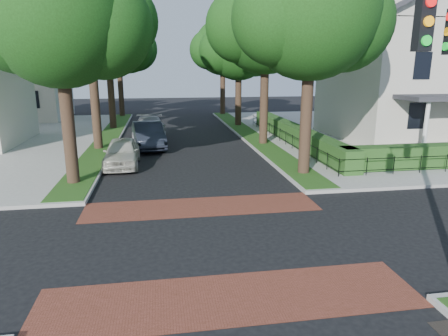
{
  "coord_description": "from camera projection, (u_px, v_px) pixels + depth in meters",
  "views": [
    {
      "loc": [
        -1.48,
        -11.41,
        5.29
      ],
      "look_at": [
        0.82,
        2.9,
        1.6
      ],
      "focal_mm": 32.0,
      "sensor_mm": 36.0,
      "label": 1
    }
  ],
  "objects": [
    {
      "name": "tree_left_back",
      "position": [
        119.0,
        46.0,
        41.6
      ],
      "size": [
        7.75,
        6.66,
        10.44
      ],
      "color": "black",
      "rests_on": "sidewalk_nw"
    },
    {
      "name": "house_left_far",
      "position": [
        15.0,
        69.0,
        39.44
      ],
      "size": [
        10.0,
        9.0,
        10.14
      ],
      "color": "beige",
      "rests_on": "sidewalk_nw"
    },
    {
      "name": "grass_strip_ne",
      "position": [
        249.0,
        134.0,
        31.51
      ],
      "size": [
        1.6,
        29.8,
        0.02
      ],
      "primitive_type": "cube",
      "color": "#224313",
      "rests_on": "sidewalk_ne"
    },
    {
      "name": "fence_main_road",
      "position": [
        283.0,
        136.0,
        27.71
      ],
      "size": [
        0.06,
        18.0,
        0.9
      ],
      "primitive_type": null,
      "color": "black",
      "rests_on": "sidewalk_ne"
    },
    {
      "name": "tree_left_far",
      "position": [
        109.0,
        44.0,
        33.03
      ],
      "size": [
        7.0,
        6.02,
        9.86
      ],
      "color": "black",
      "rests_on": "sidewalk_nw"
    },
    {
      "name": "tree_left_mid",
      "position": [
        91.0,
        15.0,
        24.15
      ],
      "size": [
        8.0,
        6.88,
        11.48
      ],
      "color": "black",
      "rests_on": "sidewalk_nw"
    },
    {
      "name": "ground",
      "position": [
        213.0,
        241.0,
        12.45
      ],
      "size": [
        120.0,
        120.0,
        0.0
      ],
      "primitive_type": "plane",
      "color": "black",
      "rests_on": "ground"
    },
    {
      "name": "storm_drain",
      "position": [
        448.0,
        327.0,
        8.32
      ],
      "size": [
        0.65,
        0.45,
        0.01
      ],
      "primitive_type": "cube",
      "color": "black",
      "rests_on": "ground"
    },
    {
      "name": "grass_strip_nw",
      "position": [
        108.0,
        137.0,
        29.86
      ],
      "size": [
        1.6,
        29.8,
        0.02
      ],
      "primitive_type": "cube",
      "color": "#224313",
      "rests_on": "sidewalk_nw"
    },
    {
      "name": "tree_right_mid",
      "position": [
        267.0,
        24.0,
        25.93
      ],
      "size": [
        8.25,
        7.09,
        11.22
      ],
      "color": "black",
      "rests_on": "sidewalk_ne"
    },
    {
      "name": "tree_right_far",
      "position": [
        239.0,
        48.0,
        34.78
      ],
      "size": [
        7.25,
        6.23,
        9.74
      ],
      "color": "black",
      "rests_on": "sidewalk_ne"
    },
    {
      "name": "crosswalk_near",
      "position": [
        231.0,
        298.0,
        9.38
      ],
      "size": [
        9.0,
        2.2,
        0.01
      ],
      "primitive_type": "cube",
      "color": "brown",
      "rests_on": "ground"
    },
    {
      "name": "tree_left_near",
      "position": [
        62.0,
        18.0,
        16.74
      ],
      "size": [
        7.5,
        6.45,
        10.2
      ],
      "color": "black",
      "rests_on": "sidewalk_nw"
    },
    {
      "name": "house_victorian",
      "position": [
        423.0,
        56.0,
        28.88
      ],
      "size": [
        13.0,
        13.05,
        12.48
      ],
      "color": "beige",
      "rests_on": "sidewalk_ne"
    },
    {
      "name": "parked_car_rear",
      "position": [
        149.0,
        129.0,
        29.43
      ],
      "size": [
        2.4,
        5.79,
        1.67
      ],
      "primitive_type": "imported",
      "rotation": [
        0.0,
        0.0,
        0.01
      ],
      "color": "gray",
      "rests_on": "ground"
    },
    {
      "name": "parked_car_front",
      "position": [
        122.0,
        152.0,
        21.65
      ],
      "size": [
        1.83,
        4.51,
        1.53
      ],
      "primitive_type": "imported",
      "rotation": [
        0.0,
        0.0,
        0.0
      ],
      "color": "beige",
      "rests_on": "ground"
    },
    {
      "name": "hedge_main_road",
      "position": [
        294.0,
        134.0,
        27.8
      ],
      "size": [
        1.0,
        18.0,
        1.2
      ],
      "primitive_type": "cube",
      "color": "#1D4819",
      "rests_on": "sidewalk_ne"
    },
    {
      "name": "sidewalk_ne",
      "position": [
        412.0,
        130.0,
        33.6
      ],
      "size": [
        30.0,
        30.0,
        0.15
      ],
      "primitive_type": "cube",
      "color": "gray",
      "rests_on": "ground"
    },
    {
      "name": "tree_right_near",
      "position": [
        312.0,
        14.0,
        18.35
      ],
      "size": [
        7.75,
        6.67,
        10.66
      ],
      "color": "black",
      "rests_on": "sidewalk_ne"
    },
    {
      "name": "tree_right_back",
      "position": [
        223.0,
        48.0,
        43.31
      ],
      "size": [
        7.5,
        6.45,
        10.2
      ],
      "color": "black",
      "rests_on": "sidewalk_ne"
    },
    {
      "name": "parked_car_middle",
      "position": [
        148.0,
        135.0,
        26.52
      ],
      "size": [
        2.48,
        5.43,
        1.72
      ],
      "primitive_type": "imported",
      "rotation": [
        0.0,
        0.0,
        0.13
      ],
      "color": "#1D222C",
      "rests_on": "ground"
    },
    {
      "name": "crosswalk_far",
      "position": [
        202.0,
        207.0,
        15.51
      ],
      "size": [
        9.0,
        2.2,
        0.01
      ],
      "primitive_type": "cube",
      "color": "brown",
      "rests_on": "ground"
    }
  ]
}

